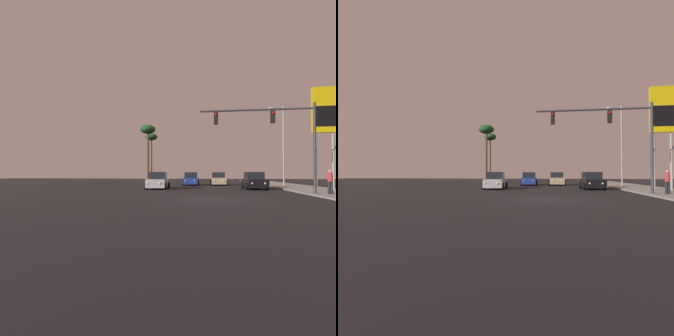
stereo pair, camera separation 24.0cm
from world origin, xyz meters
TOP-DOWN VIEW (x-y plane):
  - ground_plane at (0.00, 0.00)m, footprint 120.00×120.00m
  - sidewalk_right at (9.50, 10.00)m, footprint 5.00×60.00m
  - car_blue at (-1.96, 18.85)m, footprint 2.04×4.31m
  - car_black at (4.57, 11.24)m, footprint 2.04×4.33m
  - car_tan at (1.58, 19.36)m, footprint 2.04×4.32m
  - car_silver at (-4.87, 10.38)m, footprint 2.04×4.34m
  - traffic_light_mast at (5.11, 4.51)m, footprint 8.27×0.36m
  - street_lamp at (8.43, 15.38)m, footprint 1.74×0.24m
  - gas_station_sign at (10.15, 9.09)m, footprint 2.00×0.42m
  - pedestrian_on_sidewalk at (8.28, 3.95)m, footprint 0.34×0.32m
  - palm_tree_mid at (-8.82, 24.00)m, footprint 2.40×2.40m
  - palm_tree_far at (-10.28, 34.00)m, footprint 2.40×2.40m

SIDE VIEW (x-z plane):
  - ground_plane at x=0.00m, z-range 0.00..0.00m
  - sidewalk_right at x=9.50m, z-range 0.00..0.12m
  - car_blue at x=-1.96m, z-range -0.08..1.60m
  - car_black at x=4.57m, z-range -0.08..1.60m
  - car_tan at x=1.58m, z-range -0.08..1.60m
  - car_silver at x=-4.87m, z-range -0.08..1.60m
  - pedestrian_on_sidewalk at x=8.28m, z-range 0.20..1.87m
  - traffic_light_mast at x=5.11m, z-range 1.53..8.03m
  - street_lamp at x=8.43m, z-range 0.62..9.62m
  - gas_station_sign at x=10.15m, z-range 2.12..11.12m
  - palm_tree_mid at x=-8.82m, z-range 3.31..12.28m
  - palm_tree_far at x=-10.28m, z-range 3.41..12.63m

